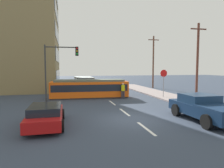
{
  "coord_description": "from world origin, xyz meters",
  "views": [
    {
      "loc": [
        -4.05,
        -11.62,
        3.19
      ],
      "look_at": [
        0.39,
        7.74,
        1.59
      ],
      "focal_mm": 31.88,
      "sensor_mm": 36.0,
      "label": 1
    }
  ],
  "objects": [
    {
      "name": "lane_stripe_4",
      "position": [
        0.0,
        21.7,
        0.01
      ],
      "size": [
        0.16,
        2.4,
        0.01
      ],
      "primitive_type": "cube",
      "color": "silver",
      "rests_on": "ground"
    },
    {
      "name": "parked_sedan_near",
      "position": [
        -5.2,
        -0.37,
        0.62
      ],
      "size": [
        1.98,
        4.32,
        1.19
      ],
      "color": "#AC1212",
      "rests_on": "ground"
    },
    {
      "name": "pedestrian_crossing",
      "position": [
        1.61,
        8.01,
        0.94
      ],
      "size": [
        0.51,
        0.36,
        1.67
      ],
      "color": "#30323F",
      "rests_on": "ground"
    },
    {
      "name": "stop_sign",
      "position": [
        6.0,
        7.69,
        2.19
      ],
      "size": [
        0.76,
        0.07,
        2.88
      ],
      "color": "gray",
      "rests_on": "sidewalk_curb_right"
    },
    {
      "name": "lane_stripe_0",
      "position": [
        0.0,
        -2.0,
        0.01
      ],
      "size": [
        0.16,
        2.4,
        0.01
      ],
      "primitive_type": "cube",
      "color": "silver",
      "rests_on": "ground"
    },
    {
      "name": "pickup_truck_parked",
      "position": [
        4.05,
        -1.29,
        0.8
      ],
      "size": [
        2.28,
        5.0,
        1.55
      ],
      "color": "#132949",
      "rests_on": "ground"
    },
    {
      "name": "utility_pole_mid",
      "position": [
        9.5,
        18.01,
        4.31
      ],
      "size": [
        1.8,
        0.24,
        8.25
      ],
      "color": "brown",
      "rests_on": "ground"
    },
    {
      "name": "traffic_light_mast",
      "position": [
        -4.74,
        7.34,
        3.72
      ],
      "size": [
        3.06,
        0.33,
        5.3
      ],
      "color": "#333333",
      "rests_on": "ground"
    },
    {
      "name": "lane_stripe_2",
      "position": [
        0.0,
        6.0,
        0.01
      ],
      "size": [
        0.16,
        2.4,
        0.01
      ],
      "primitive_type": "cube",
      "color": "silver",
      "rests_on": "ground"
    },
    {
      "name": "ground_plane",
      "position": [
        0.0,
        10.0,
        0.0
      ],
      "size": [
        120.0,
        120.0,
        0.0
      ],
      "primitive_type": "plane",
      "color": "#343F51"
    },
    {
      "name": "lane_stripe_1",
      "position": [
        0.0,
        2.0,
        0.01
      ],
      "size": [
        0.16,
        2.4,
        0.01
      ],
      "primitive_type": "cube",
      "color": "silver",
      "rests_on": "ground"
    },
    {
      "name": "city_bus",
      "position": [
        -1.64,
        17.63,
        1.09
      ],
      "size": [
        2.58,
        5.67,
        1.9
      ],
      "color": "#AFBBBB",
      "rests_on": "ground"
    },
    {
      "name": "sidewalk_curb_right",
      "position": [
        6.8,
        6.0,
        0.07
      ],
      "size": [
        3.2,
        36.0,
        0.14
      ],
      "primitive_type": "cube",
      "color": "gray",
      "rests_on": "ground"
    },
    {
      "name": "lane_stripe_3",
      "position": [
        0.0,
        15.7,
        0.01
      ],
      "size": [
        0.16,
        2.4,
        0.01
      ],
      "primitive_type": "cube",
      "color": "silver",
      "rests_on": "ground"
    },
    {
      "name": "utility_pole_near",
      "position": [
        9.29,
        6.7,
        4.08
      ],
      "size": [
        1.8,
        0.24,
        7.8
      ],
      "color": "brown",
      "rests_on": "ground"
    },
    {
      "name": "streetcar_tram",
      "position": [
        -1.67,
        9.7,
        1.01
      ],
      "size": [
        8.21,
        2.82,
        1.96
      ],
      "color": "#F65B12",
      "rests_on": "ground"
    }
  ]
}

